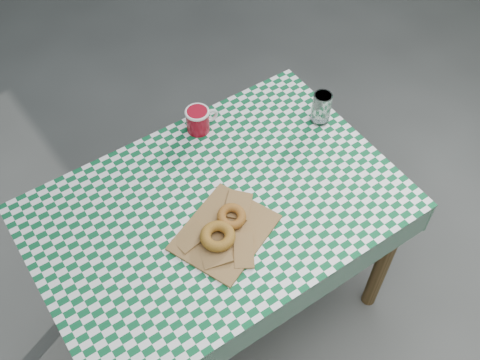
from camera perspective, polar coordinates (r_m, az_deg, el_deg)
name	(u,v)px	position (r m, az deg, el deg)	size (l,w,h in m)	color
ground	(214,265)	(2.64, -2.62, -8.69)	(60.00, 60.00, 0.00)	#474743
table	(221,262)	(2.22, -2.00, -8.33)	(1.22, 0.81, 0.75)	brown
tablecloth	(217,206)	(1.90, -2.31, -2.69)	(1.24, 0.83, 0.01)	#0D542C
paper_bag	(225,232)	(1.82, -1.55, -5.32)	(0.31, 0.25, 0.02)	olive
bagel_front	(218,236)	(1.79, -2.29, -5.74)	(0.11, 0.11, 0.04)	#9B6620
bagel_back	(232,217)	(1.83, -0.86, -3.74)	(0.10, 0.10, 0.03)	#95611E
coffee_mug	(198,120)	(2.09, -4.33, 6.07)	(0.17, 0.17, 0.10)	maroon
drinking_glass	(321,108)	(2.12, 8.29, 7.28)	(0.07, 0.07, 0.13)	silver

